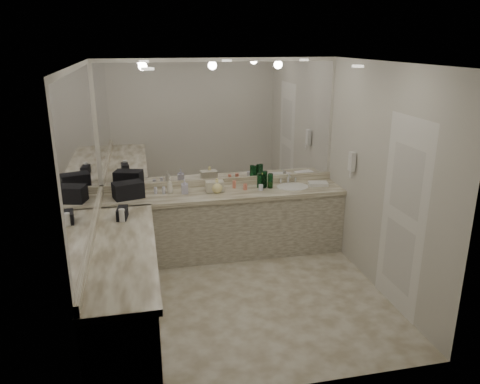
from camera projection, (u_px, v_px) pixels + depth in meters
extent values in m
plane|color=beige|center=(244.00, 297.00, 5.36)|extent=(3.20, 3.20, 0.00)
plane|color=white|center=(245.00, 63.00, 4.56)|extent=(3.20, 3.20, 0.00)
cube|color=beige|center=(220.00, 157.00, 6.36)|extent=(3.20, 0.02, 2.60)
cube|color=beige|center=(88.00, 200.00, 4.64)|extent=(0.02, 3.00, 2.60)
cube|color=beige|center=(382.00, 181.00, 5.29)|extent=(0.02, 3.00, 2.60)
cube|color=beige|center=(225.00, 225.00, 6.35)|extent=(3.20, 0.60, 0.84)
cube|color=beige|center=(225.00, 194.00, 6.20)|extent=(3.20, 0.64, 0.06)
cube|color=beige|center=(125.00, 290.00, 4.69)|extent=(0.60, 2.40, 0.84)
cube|color=beige|center=(122.00, 250.00, 4.55)|extent=(0.64, 2.42, 0.06)
cube|color=beige|center=(221.00, 182.00, 6.45)|extent=(3.20, 0.04, 0.10)
cube|color=beige|center=(93.00, 233.00, 4.75)|extent=(0.04, 3.00, 0.10)
cube|color=white|center=(220.00, 122.00, 6.20)|extent=(3.12, 0.01, 1.55)
cube|color=white|center=(84.00, 154.00, 4.49)|extent=(0.01, 2.92, 1.55)
cylinder|color=white|center=(293.00, 187.00, 6.39)|extent=(0.44, 0.44, 0.03)
cube|color=silver|center=(288.00, 178.00, 6.57)|extent=(0.24, 0.16, 0.14)
cube|color=white|center=(352.00, 162.00, 5.91)|extent=(0.06, 0.10, 0.24)
cube|color=white|center=(403.00, 217.00, 4.90)|extent=(0.02, 0.82, 2.10)
cube|color=black|center=(128.00, 190.00, 5.92)|extent=(0.42, 0.33, 0.21)
cube|color=black|center=(122.00, 213.00, 5.25)|extent=(0.13, 0.24, 0.13)
cube|color=beige|center=(215.00, 187.00, 6.18)|extent=(0.24, 0.15, 0.14)
cube|color=white|center=(318.00, 184.00, 6.47)|extent=(0.29, 0.22, 0.04)
cylinder|color=white|center=(122.00, 215.00, 5.15)|extent=(0.07, 0.07, 0.15)
imported|color=white|center=(170.00, 186.00, 6.11)|extent=(0.10, 0.10, 0.19)
imported|color=silver|center=(185.00, 186.00, 6.09)|extent=(0.09, 0.09, 0.19)
imported|color=#FFEF9C|center=(217.00, 186.00, 6.13)|extent=(0.20, 0.20, 0.19)
cylinder|color=#104720|center=(270.00, 181.00, 6.32)|extent=(0.07, 0.07, 0.20)
cylinder|color=#104720|center=(259.00, 180.00, 6.34)|extent=(0.07, 0.07, 0.20)
cylinder|color=#104720|center=(264.00, 181.00, 6.33)|extent=(0.06, 0.06, 0.18)
cylinder|color=#104720|center=(265.00, 179.00, 6.38)|extent=(0.06, 0.06, 0.22)
cylinder|color=white|center=(135.00, 191.00, 6.02)|extent=(0.04, 0.04, 0.12)
cylinder|color=silver|center=(156.00, 190.00, 6.10)|extent=(0.04, 0.04, 0.09)
cylinder|color=#F2D84C|center=(270.00, 185.00, 6.37)|extent=(0.06, 0.06, 0.07)
cylinder|color=#E57F66|center=(245.00, 187.00, 6.27)|extent=(0.05, 0.05, 0.08)
cylinder|color=silver|center=(164.00, 190.00, 6.09)|extent=(0.04, 0.04, 0.10)
cylinder|color=silver|center=(261.00, 188.00, 6.24)|extent=(0.06, 0.06, 0.08)
cylinder|color=#E57F66|center=(234.00, 184.00, 6.33)|extent=(0.05, 0.05, 0.10)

